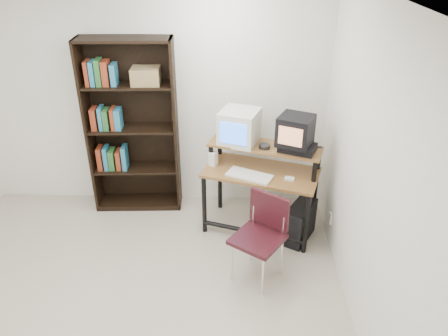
{
  "coord_description": "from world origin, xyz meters",
  "views": [
    {
      "loc": [
        0.97,
        -2.68,
        2.96
      ],
      "look_at": [
        0.86,
        1.1,
        0.91
      ],
      "focal_mm": 35.0,
      "sensor_mm": 36.0,
      "label": 1
    }
  ],
  "objects_px": {
    "crt_tv": "(295,131)",
    "school_chair": "(262,229)",
    "pc_tower": "(300,222)",
    "bookshelf": "(132,126)",
    "computer_desk": "(262,174)",
    "crt_monitor": "(239,127)"
  },
  "relations": [
    {
      "from": "pc_tower",
      "to": "school_chair",
      "type": "xyz_separation_m",
      "value": [
        -0.45,
        -0.57,
        0.31
      ]
    },
    {
      "from": "bookshelf",
      "to": "computer_desk",
      "type": "bearing_deg",
      "value": -20.73
    },
    {
      "from": "crt_tv",
      "to": "bookshelf",
      "type": "distance_m",
      "value": 1.85
    },
    {
      "from": "computer_desk",
      "to": "pc_tower",
      "type": "distance_m",
      "value": 0.67
    },
    {
      "from": "crt_tv",
      "to": "pc_tower",
      "type": "xyz_separation_m",
      "value": [
        0.11,
        -0.18,
        -0.99
      ]
    },
    {
      "from": "computer_desk",
      "to": "crt_tv",
      "type": "relative_size",
      "value": 3.08
    },
    {
      "from": "computer_desk",
      "to": "crt_tv",
      "type": "height_order",
      "value": "crt_tv"
    },
    {
      "from": "pc_tower",
      "to": "computer_desk",
      "type": "bearing_deg",
      "value": -175.2
    },
    {
      "from": "crt_monitor",
      "to": "crt_tv",
      "type": "xyz_separation_m",
      "value": [
        0.56,
        -0.2,
        0.05
      ]
    },
    {
      "from": "crt_monitor",
      "to": "bookshelf",
      "type": "bearing_deg",
      "value": -174.27
    },
    {
      "from": "computer_desk",
      "to": "crt_monitor",
      "type": "xyz_separation_m",
      "value": [
        -0.24,
        0.19,
        0.46
      ]
    },
    {
      "from": "crt_monitor",
      "to": "school_chair",
      "type": "height_order",
      "value": "crt_monitor"
    },
    {
      "from": "computer_desk",
      "to": "school_chair",
      "type": "height_order",
      "value": "computer_desk"
    },
    {
      "from": "crt_tv",
      "to": "bookshelf",
      "type": "relative_size",
      "value": 0.21
    },
    {
      "from": "crt_monitor",
      "to": "bookshelf",
      "type": "height_order",
      "value": "bookshelf"
    },
    {
      "from": "bookshelf",
      "to": "school_chair",
      "type": "bearing_deg",
      "value": -43.55
    },
    {
      "from": "crt_tv",
      "to": "school_chair",
      "type": "relative_size",
      "value": 0.5
    },
    {
      "from": "bookshelf",
      "to": "crt_monitor",
      "type": "bearing_deg",
      "value": -15.97
    },
    {
      "from": "crt_monitor",
      "to": "bookshelf",
      "type": "relative_size",
      "value": 0.24
    },
    {
      "from": "crt_tv",
      "to": "pc_tower",
      "type": "height_order",
      "value": "crt_tv"
    },
    {
      "from": "crt_tv",
      "to": "school_chair",
      "type": "height_order",
      "value": "crt_tv"
    },
    {
      "from": "pc_tower",
      "to": "bookshelf",
      "type": "distance_m",
      "value": 2.15
    }
  ]
}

